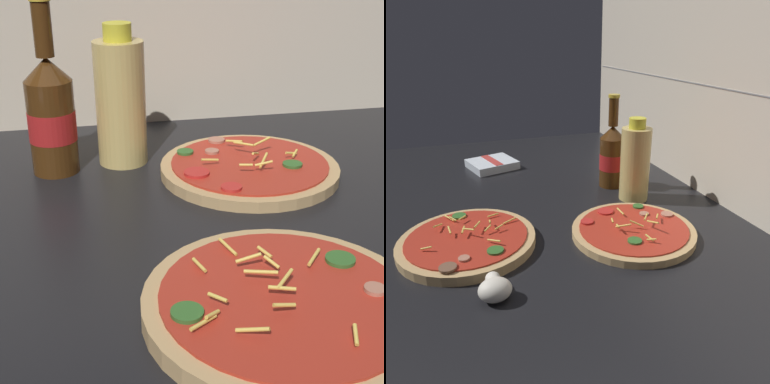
% 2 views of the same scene
% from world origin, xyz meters
% --- Properties ---
extents(counter_slab, '(1.60, 0.90, 0.03)m').
position_xyz_m(counter_slab, '(0.00, 0.00, 0.01)').
color(counter_slab, black).
rests_on(counter_slab, ground).
extents(pizza_near, '(0.27, 0.27, 0.04)m').
position_xyz_m(pizza_near, '(0.00, -0.16, 0.04)').
color(pizza_near, tan).
rests_on(pizza_near, counter_slab).
extents(pizza_far, '(0.26, 0.26, 0.04)m').
position_xyz_m(pizza_far, '(0.06, 0.18, 0.03)').
color(pizza_far, tan).
rests_on(pizza_far, counter_slab).
extents(beer_bottle, '(0.07, 0.07, 0.25)m').
position_xyz_m(beer_bottle, '(-0.21, 0.25, 0.11)').
color(beer_bottle, '#47280F').
rests_on(beer_bottle, counter_slab).
extents(oil_bottle, '(0.07, 0.07, 0.21)m').
position_xyz_m(oil_bottle, '(-0.11, 0.26, 0.12)').
color(oil_bottle, '#D6B766').
rests_on(oil_bottle, counter_slab).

